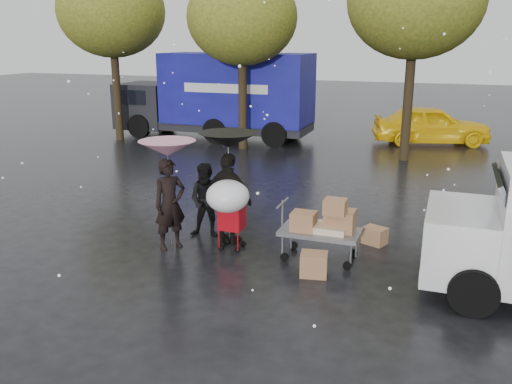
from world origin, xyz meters
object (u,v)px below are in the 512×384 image
(person_black, at_px, (229,199))
(shopping_cart, at_px, (228,200))
(vendor_cart, at_px, (324,224))
(yellow_taxi, at_px, (431,125))
(person_pink, at_px, (170,204))
(blue_truck, at_px, (219,96))

(person_black, xyz_separation_m, shopping_cart, (0.17, -0.43, 0.12))
(person_black, bearing_deg, vendor_cart, -169.92)
(person_black, xyz_separation_m, yellow_taxi, (3.37, 12.79, -0.18))
(shopping_cart, distance_m, yellow_taxi, 13.61)
(shopping_cart, bearing_deg, person_black, 111.34)
(person_black, height_order, shopping_cart, person_black)
(person_pink, bearing_deg, person_black, -21.36)
(person_black, distance_m, blue_truck, 12.31)
(shopping_cart, bearing_deg, blue_truck, 114.45)
(person_pink, xyz_separation_m, yellow_taxi, (4.36, 13.44, -0.15))
(person_black, distance_m, yellow_taxi, 13.23)
(vendor_cart, bearing_deg, blue_truck, 122.08)
(blue_truck, bearing_deg, person_black, -65.43)
(vendor_cart, relative_size, yellow_taxi, 0.34)
(shopping_cart, bearing_deg, yellow_taxi, 76.41)
(person_black, relative_size, shopping_cart, 1.29)
(vendor_cart, relative_size, shopping_cart, 1.04)
(vendor_cart, distance_m, yellow_taxi, 13.07)
(person_pink, bearing_deg, vendor_cart, -46.21)
(person_pink, relative_size, person_black, 0.97)
(shopping_cart, height_order, blue_truck, blue_truck)
(person_black, distance_m, shopping_cart, 0.48)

